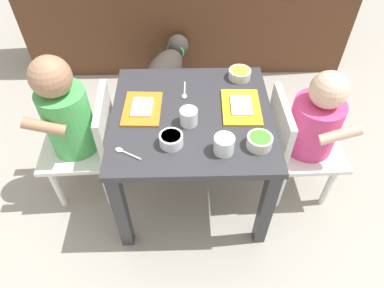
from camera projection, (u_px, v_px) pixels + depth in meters
ground_plane at (192, 188)px, 1.58m from camera, size 7.00×7.00×0.00m
dining_table at (192, 129)px, 1.30m from camera, size 0.58×0.56×0.45m
seated_child_left at (70, 118)px, 1.29m from camera, size 0.29×0.29×0.67m
seated_child_right at (311, 125)px, 1.31m from camera, size 0.29×0.29×0.61m
dog at (166, 68)px, 1.89m from camera, size 0.28×0.44×0.29m
food_tray_left at (142, 108)px, 1.26m from camera, size 0.14×0.19×0.02m
food_tray_right at (241, 107)px, 1.27m from camera, size 0.14×0.20×0.02m
water_cup_left at (189, 117)px, 1.20m from camera, size 0.06×0.06×0.06m
water_cup_right at (224, 145)px, 1.11m from camera, size 0.07×0.07×0.06m
cereal_bowl_right_side at (171, 139)px, 1.13m from camera, size 0.08×0.08×0.04m
veggie_bowl_near at (240, 74)px, 1.38m from camera, size 0.09×0.09×0.04m
cereal_bowl_left_side at (259, 141)px, 1.13m from camera, size 0.08×0.08×0.04m
spoon_by_left_tray at (184, 92)px, 1.33m from camera, size 0.02×0.10×0.01m
spoon_by_right_tray at (125, 153)px, 1.12m from camera, size 0.09×0.06×0.01m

